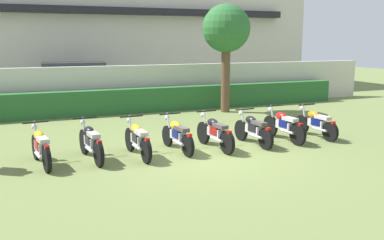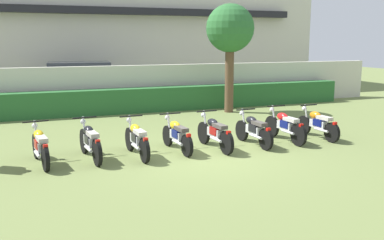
{
  "view_description": "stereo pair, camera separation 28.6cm",
  "coord_description": "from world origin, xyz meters",
  "px_view_note": "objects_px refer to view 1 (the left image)",
  "views": [
    {
      "loc": [
        -4.39,
        -9.62,
        2.87
      ],
      "look_at": [
        0.0,
        0.96,
        0.75
      ],
      "focal_mm": 40.72,
      "sensor_mm": 36.0,
      "label": 1
    },
    {
      "loc": [
        -4.12,
        -9.73,
        2.87
      ],
      "look_at": [
        0.0,
        0.96,
        0.75
      ],
      "focal_mm": 40.72,
      "sensor_mm": 36.0,
      "label": 2
    }
  ],
  "objects_px": {
    "motorcycle_in_row_0": "(41,147)",
    "motorcycle_in_row_4": "(215,132)",
    "motorcycle_in_row_1": "(91,142)",
    "motorcycle_in_row_3": "(177,135)",
    "tree_near_inspector": "(226,30)",
    "motorcycle_in_row_5": "(253,129)",
    "parked_car": "(78,83)",
    "motorcycle_in_row_2": "(138,139)",
    "motorcycle_in_row_7": "(316,123)",
    "motorcycle_in_row_6": "(284,125)"
  },
  "relations": [
    {
      "from": "motorcycle_in_row_0",
      "to": "motorcycle_in_row_4",
      "type": "relative_size",
      "value": 0.96
    },
    {
      "from": "motorcycle_in_row_1",
      "to": "motorcycle_in_row_3",
      "type": "xyz_separation_m",
      "value": [
        2.23,
        -0.01,
        -0.02
      ]
    },
    {
      "from": "tree_near_inspector",
      "to": "motorcycle_in_row_5",
      "type": "relative_size",
      "value": 2.35
    },
    {
      "from": "parked_car",
      "to": "motorcycle_in_row_2",
      "type": "distance_m",
      "value": 9.91
    },
    {
      "from": "tree_near_inspector",
      "to": "motorcycle_in_row_5",
      "type": "bearing_deg",
      "value": -108.98
    },
    {
      "from": "motorcycle_in_row_3",
      "to": "motorcycle_in_row_7",
      "type": "relative_size",
      "value": 1.01
    },
    {
      "from": "motorcycle_in_row_7",
      "to": "motorcycle_in_row_4",
      "type": "bearing_deg",
      "value": 88.28
    },
    {
      "from": "motorcycle_in_row_3",
      "to": "motorcycle_in_row_5",
      "type": "height_order",
      "value": "motorcycle_in_row_5"
    },
    {
      "from": "tree_near_inspector",
      "to": "motorcycle_in_row_5",
      "type": "distance_m",
      "value": 6.28
    },
    {
      "from": "parked_car",
      "to": "motorcycle_in_row_4",
      "type": "height_order",
      "value": "parked_car"
    },
    {
      "from": "motorcycle_in_row_4",
      "to": "motorcycle_in_row_5",
      "type": "relative_size",
      "value": 1.06
    },
    {
      "from": "parked_car",
      "to": "motorcycle_in_row_7",
      "type": "distance_m",
      "value": 11.26
    },
    {
      "from": "motorcycle_in_row_6",
      "to": "motorcycle_in_row_0",
      "type": "bearing_deg",
      "value": 86.98
    },
    {
      "from": "motorcycle_in_row_4",
      "to": "tree_near_inspector",
      "type": "bearing_deg",
      "value": -33.04
    },
    {
      "from": "motorcycle_in_row_3",
      "to": "motorcycle_in_row_7",
      "type": "xyz_separation_m",
      "value": [
        4.37,
        -0.06,
        0.0
      ]
    },
    {
      "from": "motorcycle_in_row_1",
      "to": "motorcycle_in_row_4",
      "type": "distance_m",
      "value": 3.24
    },
    {
      "from": "motorcycle_in_row_4",
      "to": "motorcycle_in_row_3",
      "type": "bearing_deg",
      "value": 77.89
    },
    {
      "from": "parked_car",
      "to": "motorcycle_in_row_5",
      "type": "bearing_deg",
      "value": -66.79
    },
    {
      "from": "motorcycle_in_row_4",
      "to": "motorcycle_in_row_1",
      "type": "bearing_deg",
      "value": 83.57
    },
    {
      "from": "motorcycle_in_row_3",
      "to": "motorcycle_in_row_5",
      "type": "bearing_deg",
      "value": -98.24
    },
    {
      "from": "motorcycle_in_row_6",
      "to": "parked_car",
      "type": "bearing_deg",
      "value": 21.15
    },
    {
      "from": "motorcycle_in_row_5",
      "to": "motorcycle_in_row_0",
      "type": "bearing_deg",
      "value": 85.56
    },
    {
      "from": "tree_near_inspector",
      "to": "motorcycle_in_row_6",
      "type": "relative_size",
      "value": 2.23
    },
    {
      "from": "motorcycle_in_row_2",
      "to": "motorcycle_in_row_1",
      "type": "bearing_deg",
      "value": 79.67
    },
    {
      "from": "motorcycle_in_row_5",
      "to": "motorcycle_in_row_6",
      "type": "bearing_deg",
      "value": -88.17
    },
    {
      "from": "motorcycle_in_row_0",
      "to": "motorcycle_in_row_5",
      "type": "distance_m",
      "value": 5.55
    },
    {
      "from": "motorcycle_in_row_2",
      "to": "motorcycle_in_row_7",
      "type": "relative_size",
      "value": 1.05
    },
    {
      "from": "motorcycle_in_row_1",
      "to": "motorcycle_in_row_4",
      "type": "relative_size",
      "value": 1.01
    },
    {
      "from": "motorcycle_in_row_0",
      "to": "motorcycle_in_row_2",
      "type": "height_order",
      "value": "same"
    },
    {
      "from": "motorcycle_in_row_1",
      "to": "motorcycle_in_row_6",
      "type": "height_order",
      "value": "same"
    },
    {
      "from": "tree_near_inspector",
      "to": "motorcycle_in_row_7",
      "type": "xyz_separation_m",
      "value": [
        0.36,
        -5.24,
        -2.79
      ]
    },
    {
      "from": "motorcycle_in_row_7",
      "to": "motorcycle_in_row_2",
      "type": "bearing_deg",
      "value": 87.64
    },
    {
      "from": "motorcycle_in_row_4",
      "to": "motorcycle_in_row_2",
      "type": "bearing_deg",
      "value": 86.2
    },
    {
      "from": "motorcycle_in_row_4",
      "to": "motorcycle_in_row_6",
      "type": "distance_m",
      "value": 2.24
    },
    {
      "from": "tree_near_inspector",
      "to": "motorcycle_in_row_6",
      "type": "height_order",
      "value": "tree_near_inspector"
    },
    {
      "from": "motorcycle_in_row_3",
      "to": "motorcycle_in_row_4",
      "type": "height_order",
      "value": "motorcycle_in_row_4"
    },
    {
      "from": "motorcycle_in_row_2",
      "to": "motorcycle_in_row_6",
      "type": "bearing_deg",
      "value": -91.43
    },
    {
      "from": "motorcycle_in_row_1",
      "to": "motorcycle_in_row_2",
      "type": "height_order",
      "value": "motorcycle_in_row_1"
    },
    {
      "from": "tree_near_inspector",
      "to": "motorcycle_in_row_2",
      "type": "xyz_separation_m",
      "value": [
        -5.12,
        -5.32,
        -2.78
      ]
    },
    {
      "from": "motorcycle_in_row_0",
      "to": "motorcycle_in_row_5",
      "type": "height_order",
      "value": "motorcycle_in_row_0"
    },
    {
      "from": "parked_car",
      "to": "tree_near_inspector",
      "type": "xyz_separation_m",
      "value": [
        5.14,
        -4.58,
        2.29
      ]
    },
    {
      "from": "motorcycle_in_row_0",
      "to": "tree_near_inspector",
      "type": "bearing_deg",
      "value": -62.16
    },
    {
      "from": "motorcycle_in_row_0",
      "to": "parked_car",
      "type": "bearing_deg",
      "value": -20.3
    },
    {
      "from": "motorcycle_in_row_0",
      "to": "motorcycle_in_row_1",
      "type": "height_order",
      "value": "motorcycle_in_row_1"
    },
    {
      "from": "motorcycle_in_row_1",
      "to": "motorcycle_in_row_6",
      "type": "xyz_separation_m",
      "value": [
        5.47,
        -0.06,
        0.0
      ]
    },
    {
      "from": "parked_car",
      "to": "motorcycle_in_row_0",
      "type": "bearing_deg",
      "value": -98.17
    },
    {
      "from": "motorcycle_in_row_1",
      "to": "motorcycle_in_row_2",
      "type": "bearing_deg",
      "value": -103.31
    },
    {
      "from": "motorcycle_in_row_5",
      "to": "motorcycle_in_row_6",
      "type": "relative_size",
      "value": 0.95
    },
    {
      "from": "motorcycle_in_row_1",
      "to": "motorcycle_in_row_4",
      "type": "xyz_separation_m",
      "value": [
        3.23,
        -0.16,
        -0.0
      ]
    },
    {
      "from": "parked_car",
      "to": "motorcycle_in_row_7",
      "type": "height_order",
      "value": "parked_car"
    }
  ]
}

